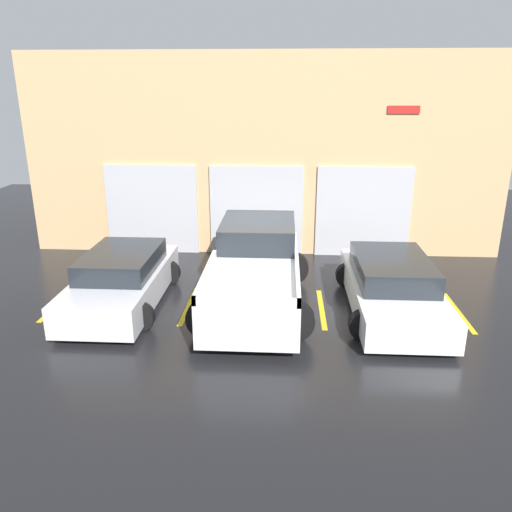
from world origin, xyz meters
name	(u,v)px	position (x,y,z in m)	size (l,w,h in m)	color
ground_plane	(257,290)	(0.00, 0.00, 0.00)	(28.00, 28.00, 0.00)	black
shophouse_building	(263,158)	(-0.01, 3.29, 2.90)	(14.30, 0.68, 5.91)	tan
pickup_truck	(255,270)	(0.00, -0.80, 0.83)	(2.62, 5.04, 1.74)	white
sedan_white	(391,286)	(3.13, -1.04, 0.59)	(2.25, 4.57, 1.25)	white
sedan_side	(122,280)	(-3.13, -1.04, 0.61)	(2.18, 4.28, 1.28)	silver
parking_stripe_far_left	(60,302)	(-4.69, -1.07, 0.00)	(0.12, 2.20, 0.01)	gold
parking_stripe_left	(189,305)	(-1.56, -1.07, 0.00)	(0.12, 2.20, 0.01)	gold
parking_stripe_centre	(322,309)	(1.56, -1.07, 0.00)	(0.12, 2.20, 0.01)	gold
parking_stripe_right	(458,312)	(4.69, -1.07, 0.00)	(0.12, 2.20, 0.01)	gold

